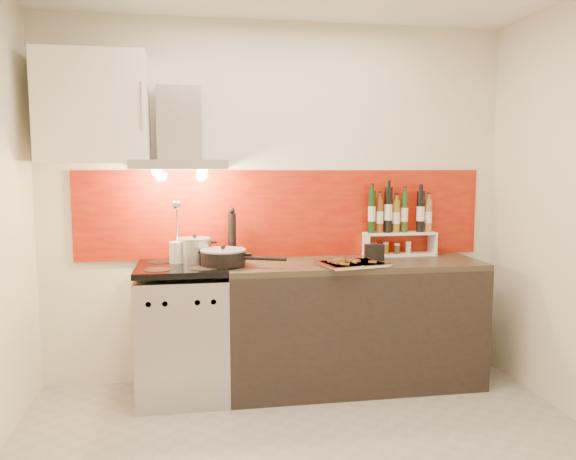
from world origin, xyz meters
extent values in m
cube|color=silver|center=(0.00, 1.40, 1.30)|extent=(3.40, 0.02, 2.60)
cube|color=#9B0808|center=(0.05, 1.39, 1.22)|extent=(3.00, 0.02, 0.64)
cube|color=#B7B7BA|center=(-0.70, 1.10, 0.42)|extent=(0.60, 0.60, 0.84)
cube|color=black|center=(-0.70, 0.81, 0.33)|extent=(0.50, 0.02, 0.40)
cube|color=#B7B7BA|center=(-0.70, 0.81, 0.72)|extent=(0.56, 0.02, 0.12)
cube|color=#FF190C|center=(-0.70, 0.81, 0.72)|extent=(0.10, 0.01, 0.04)
cube|color=black|center=(-0.70, 1.10, 0.89)|extent=(0.60, 0.60, 0.04)
cube|color=black|center=(0.50, 1.10, 0.43)|extent=(1.80, 0.60, 0.86)
cube|color=#2E281C|center=(0.50, 1.10, 0.88)|extent=(1.80, 0.60, 0.04)
cube|color=#B7B7BA|center=(-0.70, 1.15, 1.58)|extent=(0.62, 0.50, 0.06)
cube|color=#B7B7BA|center=(-0.70, 1.30, 1.86)|extent=(0.30, 0.18, 0.50)
sphere|color=#FFD18C|center=(-0.85, 1.15, 1.54)|extent=(0.07, 0.07, 0.07)
sphere|color=#FFD18C|center=(-0.55, 1.15, 1.54)|extent=(0.07, 0.07, 0.07)
cube|color=white|center=(-1.25, 1.22, 1.95)|extent=(0.70, 0.35, 0.72)
cylinder|color=#B7B7BA|center=(-0.61, 1.22, 0.99)|extent=(0.22, 0.22, 0.15)
cylinder|color=#99999E|center=(-0.61, 1.22, 1.07)|extent=(0.23, 0.23, 0.01)
sphere|color=black|center=(-0.61, 1.22, 1.09)|extent=(0.03, 0.03, 0.03)
cylinder|color=black|center=(-0.42, 1.05, 0.96)|extent=(0.30, 0.30, 0.09)
cylinder|color=#99999E|center=(-0.42, 1.05, 1.01)|extent=(0.31, 0.31, 0.01)
sphere|color=black|center=(-0.42, 1.05, 1.03)|extent=(0.03, 0.03, 0.03)
cylinder|color=black|center=(-0.15, 0.93, 0.97)|extent=(0.27, 0.14, 0.03)
cylinder|color=silver|center=(-0.74, 1.19, 0.98)|extent=(0.09, 0.09, 0.16)
cylinder|color=silver|center=(-0.73, 1.19, 1.18)|extent=(0.01, 0.07, 0.29)
sphere|color=silver|center=(-0.73, 1.13, 1.31)|extent=(0.06, 0.06, 0.06)
cylinder|color=black|center=(-0.35, 1.27, 1.07)|extent=(0.06, 0.06, 0.34)
sphere|color=black|center=(-0.35, 1.27, 1.26)|extent=(0.05, 0.05, 0.05)
cube|color=white|center=(0.91, 1.30, 0.91)|extent=(0.54, 0.15, 0.01)
cube|color=white|center=(0.65, 1.30, 0.98)|extent=(0.01, 0.15, 0.15)
cube|color=white|center=(1.17, 1.30, 0.98)|extent=(0.02, 0.15, 0.15)
cube|color=white|center=(0.91, 1.30, 1.07)|extent=(0.54, 0.15, 0.02)
cylinder|color=black|center=(0.69, 1.30, 1.23)|extent=(0.05, 0.05, 0.32)
cylinder|color=#643511|center=(0.75, 1.30, 1.20)|extent=(0.05, 0.05, 0.26)
cylinder|color=black|center=(0.82, 1.30, 1.25)|extent=(0.06, 0.06, 0.34)
cylinder|color=brown|center=(0.88, 1.30, 1.20)|extent=(0.06, 0.06, 0.24)
cylinder|color=#223915|center=(0.94, 1.30, 1.22)|extent=(0.05, 0.05, 0.30)
cylinder|color=black|center=(1.07, 1.30, 1.23)|extent=(0.06, 0.06, 0.31)
cylinder|color=#976537|center=(1.13, 1.30, 1.20)|extent=(0.05, 0.05, 0.25)
cylinder|color=#B3A991|center=(0.71, 1.30, 0.95)|extent=(0.04, 0.04, 0.07)
cylinder|color=brown|center=(0.80, 1.30, 0.95)|extent=(0.04, 0.04, 0.07)
cylinder|color=#413420|center=(0.89, 1.30, 0.95)|extent=(0.04, 0.04, 0.06)
cylinder|color=beige|center=(0.98, 1.30, 0.95)|extent=(0.04, 0.04, 0.08)
cube|color=black|center=(0.65, 1.12, 0.96)|extent=(0.14, 0.07, 0.12)
cube|color=silver|center=(0.44, 0.93, 0.91)|extent=(0.47, 0.39, 0.01)
cube|color=silver|center=(0.44, 0.93, 0.92)|extent=(0.49, 0.41, 0.01)
cube|color=red|center=(0.44, 0.93, 0.92)|extent=(0.42, 0.34, 0.01)
cube|color=brown|center=(0.32, 0.94, 0.93)|extent=(0.03, 0.06, 0.01)
cube|color=brown|center=(0.30, 0.97, 0.93)|extent=(0.06, 0.03, 0.01)
cube|color=brown|center=(0.37, 0.84, 0.93)|extent=(0.05, 0.04, 0.01)
cube|color=brown|center=(0.57, 0.90, 0.93)|extent=(0.06, 0.03, 0.01)
cube|color=brown|center=(0.36, 1.03, 0.93)|extent=(0.04, 0.05, 0.01)
cube|color=brown|center=(0.33, 0.89, 0.93)|extent=(0.06, 0.03, 0.01)
cube|color=brown|center=(0.45, 0.99, 0.93)|extent=(0.05, 0.05, 0.01)
cube|color=brown|center=(0.34, 0.88, 0.93)|extent=(0.04, 0.06, 0.01)
cube|color=brown|center=(0.35, 0.92, 0.93)|extent=(0.06, 0.02, 0.01)
cube|color=brown|center=(0.45, 0.91, 0.93)|extent=(0.03, 0.06, 0.01)
cube|color=brown|center=(0.36, 0.90, 0.93)|extent=(0.05, 0.05, 0.01)
cube|color=brown|center=(0.44, 0.96, 0.93)|extent=(0.06, 0.04, 0.01)
cube|color=brown|center=(0.43, 0.97, 0.93)|extent=(0.06, 0.04, 0.01)
cube|color=brown|center=(0.48, 0.96, 0.93)|extent=(0.05, 0.05, 0.01)
cube|color=brown|center=(0.39, 1.01, 0.93)|extent=(0.03, 0.06, 0.01)
cube|color=brown|center=(0.32, 0.92, 0.93)|extent=(0.06, 0.02, 0.01)
camera|label=1|loc=(-0.60, -2.68, 1.57)|focal=35.00mm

